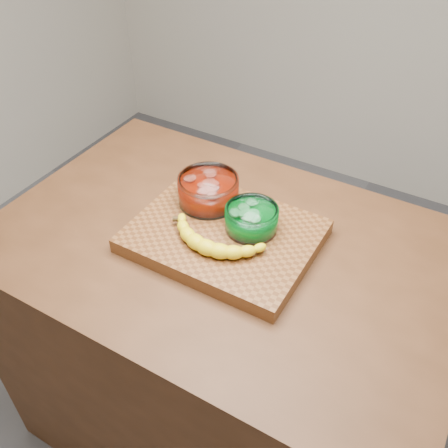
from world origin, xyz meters
The scene contains 6 objects.
ground centered at (0.00, 0.00, 0.00)m, with size 3.50×3.50×0.00m, color #4E4E52.
counter centered at (0.00, 0.00, 0.45)m, with size 1.20×0.80×0.90m, color #4F2D17.
cutting_board centered at (0.00, 0.00, 0.92)m, with size 0.45×0.35×0.04m, color brown.
bowl_red centered at (-0.09, 0.08, 0.98)m, with size 0.16×0.16×0.07m.
bowl_green centered at (0.06, 0.04, 0.97)m, with size 0.13×0.13×0.06m.
banana centered at (0.01, -0.06, 0.96)m, with size 0.28×0.12×0.04m, color yellow, non-canonical shape.
Camera 1 is at (0.47, -0.81, 1.76)m, focal length 40.00 mm.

